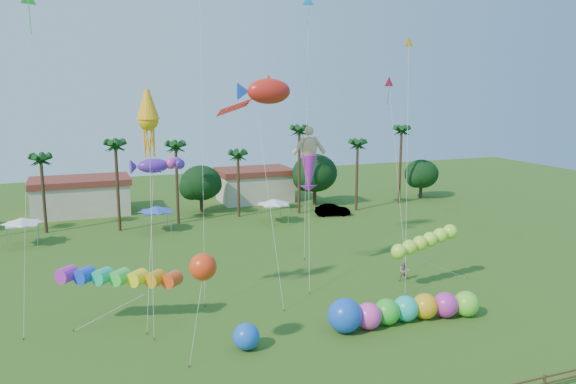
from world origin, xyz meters
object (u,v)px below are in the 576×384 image
object	(u,v)px
spectator_b	(404,271)
caterpillar_inflatable	(399,310)
blue_ball	(246,336)
car_b	(333,210)

from	to	relation	value
spectator_b	caterpillar_inflatable	distance (m)	9.17
spectator_b	caterpillar_inflatable	xyz separation A→B (m)	(-5.21, -7.54, 0.10)
spectator_b	blue_ball	size ratio (longest dim) A/B	1.05
car_b	blue_ball	size ratio (longest dim) A/B	2.60
caterpillar_inflatable	blue_ball	world-z (taller)	caterpillar_inflatable
car_b	blue_ball	xyz separation A→B (m)	(-21.45, -32.45, 0.12)
car_b	caterpillar_inflatable	xyz separation A→B (m)	(-10.22, -32.49, 0.26)
car_b	spectator_b	world-z (taller)	spectator_b
caterpillar_inflatable	spectator_b	bearing A→B (deg)	58.59
caterpillar_inflatable	blue_ball	size ratio (longest dim) A/B	6.78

